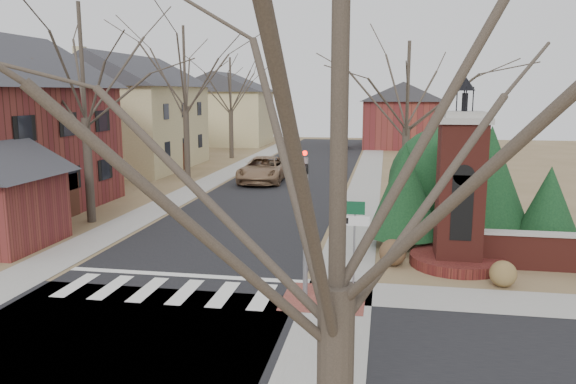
% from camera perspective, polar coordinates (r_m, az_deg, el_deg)
% --- Properties ---
extents(ground, '(120.00, 120.00, 0.00)m').
position_cam_1_polar(ground, '(17.06, -13.26, -10.69)').
color(ground, brown).
rests_on(ground, ground).
extents(main_street, '(8.00, 70.00, 0.01)m').
position_cam_1_polar(main_street, '(37.65, -0.07, 1.00)').
color(main_street, black).
rests_on(main_street, ground).
extents(cross_street, '(120.00, 8.00, 0.01)m').
position_cam_1_polar(cross_street, '(14.57, -18.03, -14.63)').
color(cross_street, black).
rests_on(cross_street, ground).
extents(crosswalk_zone, '(8.00, 2.20, 0.02)m').
position_cam_1_polar(crosswalk_zone, '(17.74, -12.24, -9.79)').
color(crosswalk_zone, silver).
rests_on(crosswalk_zone, ground).
extents(stop_bar, '(8.00, 0.35, 0.02)m').
position_cam_1_polar(stop_bar, '(19.06, -10.53, -8.31)').
color(stop_bar, silver).
rests_on(stop_bar, ground).
extents(sidewalk_right_main, '(2.00, 60.00, 0.02)m').
position_cam_1_polar(sidewalk_right_main, '(37.11, 7.87, 0.78)').
color(sidewalk_right_main, gray).
rests_on(sidewalk_right_main, ground).
extents(sidewalk_left, '(2.00, 60.00, 0.02)m').
position_cam_1_polar(sidewalk_left, '(38.88, -7.64, 1.21)').
color(sidewalk_left, gray).
rests_on(sidewalk_left, ground).
extents(curb_apron, '(2.40, 2.40, 0.02)m').
position_cam_1_polar(curb_apron, '(16.79, 3.67, -10.72)').
color(curb_apron, brown).
rests_on(curb_apron, ground).
extents(traffic_signal_pole, '(0.28, 0.41, 4.50)m').
position_cam_1_polar(traffic_signal_pole, '(15.70, 1.79, -2.37)').
color(traffic_signal_pole, slate).
rests_on(traffic_signal_pole, ground).
extents(sign_post, '(0.90, 0.07, 2.75)m').
position_cam_1_polar(sign_post, '(17.10, 6.75, -3.59)').
color(sign_post, slate).
rests_on(sign_post, ground).
extents(brick_gate_monument, '(3.20, 3.20, 6.47)m').
position_cam_1_polar(brick_gate_monument, '(20.13, 17.00, -1.25)').
color(brick_gate_monument, maroon).
rests_on(brick_gate_monument, ground).
extents(house_stucco_left, '(9.80, 12.80, 9.28)m').
position_cam_1_polar(house_stucco_left, '(46.17, -15.85, 8.03)').
color(house_stucco_left, beige).
rests_on(house_stucco_left, ground).
extents(house_distant_left, '(10.80, 8.80, 8.53)m').
position_cam_1_polar(house_distant_left, '(65.29, -6.56, 8.55)').
color(house_distant_left, beige).
rests_on(house_distant_left, ground).
extents(house_distant_right, '(8.80, 8.80, 7.30)m').
position_cam_1_polar(house_distant_right, '(62.66, 11.45, 7.80)').
color(house_distant_right, maroon).
rests_on(house_distant_right, ground).
extents(evergreen_near, '(2.80, 2.80, 4.10)m').
position_cam_1_polar(evergreen_near, '(21.93, 11.72, 0.25)').
color(evergreen_near, '#473D33').
rests_on(evergreen_near, ground).
extents(evergreen_mid, '(3.40, 3.40, 4.70)m').
position_cam_1_polar(evergreen_mid, '(23.40, 19.77, 1.22)').
color(evergreen_mid, '#473D33').
rests_on(evergreen_mid, ground).
extents(evergreen_far, '(2.40, 2.40, 3.30)m').
position_cam_1_polar(evergreen_far, '(22.99, 24.99, -1.06)').
color(evergreen_far, '#473D33').
rests_on(evergreen_far, ground).
extents(evergreen_mass, '(4.80, 4.80, 4.80)m').
position_cam_1_polar(evergreen_mass, '(24.50, 15.78, 1.34)').
color(evergreen_mass, black).
rests_on(evergreen_mass, ground).
extents(bare_tree_0, '(8.05, 8.05, 11.15)m').
position_cam_1_polar(bare_tree_0, '(27.23, -20.27, 13.13)').
color(bare_tree_0, '#473D33').
rests_on(bare_tree_0, ground).
extents(bare_tree_1, '(8.40, 8.40, 11.64)m').
position_cam_1_polar(bare_tree_1, '(39.06, -10.50, 12.98)').
color(bare_tree_1, '#473D33').
rests_on(bare_tree_1, ground).
extents(bare_tree_2, '(7.35, 7.35, 10.19)m').
position_cam_1_polar(bare_tree_2, '(51.54, -5.89, 11.24)').
color(bare_tree_2, '#473D33').
rests_on(bare_tree_2, ground).
extents(bare_tree_3, '(7.00, 7.00, 9.70)m').
position_cam_1_polar(bare_tree_3, '(30.63, 12.12, 11.24)').
color(bare_tree_3, '#473D33').
rests_on(bare_tree_3, ground).
extents(bare_tree_4, '(6.65, 6.65, 9.21)m').
position_cam_1_polar(bare_tree_4, '(5.63, 5.34, 13.84)').
color(bare_tree_4, '#473D33').
rests_on(bare_tree_4, ground).
extents(pickup_truck, '(2.88, 6.10, 1.68)m').
position_cam_1_polar(pickup_truck, '(37.73, -2.49, 2.30)').
color(pickup_truck, '#8D6B4C').
rests_on(pickup_truck, ground).
extents(distant_car, '(1.92, 4.03, 1.28)m').
position_cam_1_polar(distant_car, '(60.93, 5.35, 5.06)').
color(distant_car, '#313238').
rests_on(distant_car, ground).
extents(dry_shrub_left, '(0.94, 0.94, 0.94)m').
position_cam_1_polar(dry_shrub_left, '(19.98, 10.58, -6.06)').
color(dry_shrub_left, brown).
rests_on(dry_shrub_left, ground).
extents(dry_shrub_right, '(0.83, 0.83, 0.83)m').
position_cam_1_polar(dry_shrub_right, '(18.83, 21.01, -7.77)').
color(dry_shrub_right, brown).
rests_on(dry_shrub_right, ground).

